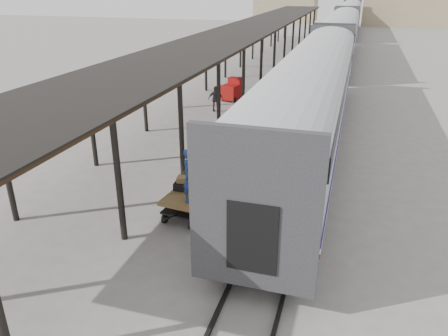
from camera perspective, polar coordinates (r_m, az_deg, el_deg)
ground at (r=15.30m, az=-4.79°, el=-6.08°), size 160.00×160.00×0.00m
train at (r=46.45m, az=14.95°, el=16.54°), size 3.45×76.01×4.01m
canopy at (r=37.50m, az=3.80°, el=17.84°), size 4.90×64.30×4.15m
rails at (r=47.00m, az=14.64°, el=13.39°), size 1.54×150.00×0.12m
building_far at (r=90.88m, az=23.72°, el=19.18°), size 18.00×10.00×8.00m
building_left at (r=95.67m, az=8.13°, el=20.28°), size 12.00×8.00×6.00m
baggage_cart at (r=15.09m, az=-4.31°, el=-3.71°), size 1.52×2.53×0.86m
suitcase_stack at (r=15.25m, az=-4.17°, el=-1.68°), size 1.31×1.19×0.58m
luggage_tug at (r=30.16m, az=1.20°, el=10.14°), size 1.32×1.80×1.44m
porter at (r=13.99m, az=-4.42°, el=-0.98°), size 0.58×0.74×1.77m
pedestrian at (r=27.24m, az=-1.08°, el=9.01°), size 1.00×0.59×1.59m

